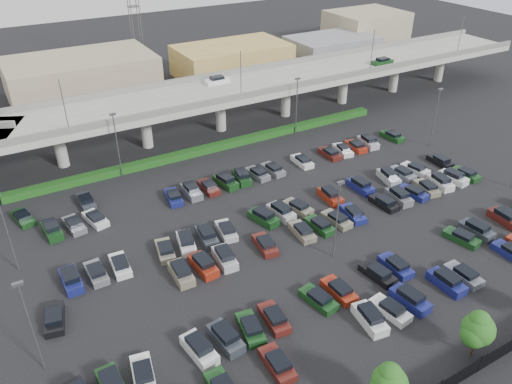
% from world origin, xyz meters
% --- Properties ---
extents(ground, '(280.00, 280.00, 0.00)m').
position_xyz_m(ground, '(0.00, 0.00, 0.00)').
color(ground, black).
extents(overpass, '(150.00, 13.00, 15.80)m').
position_xyz_m(overpass, '(-0.22, 31.99, 6.97)').
color(overpass, gray).
rests_on(overpass, ground).
extents(hedge, '(66.00, 1.60, 1.10)m').
position_xyz_m(hedge, '(0.00, 25.00, 0.55)').
color(hedge, '#103910').
rests_on(hedge, ground).
extents(fence, '(70.00, 0.10, 2.00)m').
position_xyz_m(fence, '(-0.05, -28.00, 0.90)').
color(fence, black).
rests_on(fence, ground).
extents(tree_row, '(65.07, 3.66, 5.94)m').
position_xyz_m(tree_row, '(0.70, -26.53, 3.52)').
color(tree_row, '#332316').
rests_on(tree_row, ground).
extents(parked_cars, '(63.19, 41.68, 1.67)m').
position_xyz_m(parked_cars, '(-1.02, -2.54, 0.63)').
color(parked_cars, black).
rests_on(parked_cars, ground).
extents(light_poles, '(66.90, 48.38, 10.30)m').
position_xyz_m(light_poles, '(-4.13, 2.00, 6.24)').
color(light_poles, '#515056').
rests_on(light_poles, ground).
extents(distant_buildings, '(138.00, 24.00, 9.00)m').
position_xyz_m(distant_buildings, '(12.38, 61.81, 3.74)').
color(distant_buildings, slate).
rests_on(distant_buildings, ground).
extents(comm_tower, '(2.40, 2.40, 30.00)m').
position_xyz_m(comm_tower, '(4.00, 74.00, 15.61)').
color(comm_tower, '#515056').
rests_on(comm_tower, ground).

